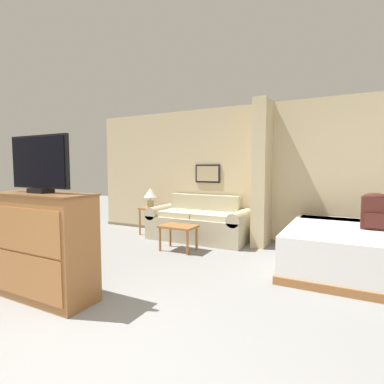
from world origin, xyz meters
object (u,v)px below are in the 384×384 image
Objects in this scene: tv_dresser at (43,246)px; table_lamp at (150,195)px; couch at (199,223)px; tv at (39,164)px; bed at (361,250)px; backpack at (375,211)px; coffee_table at (178,229)px.

table_lamp is at bearing 104.35° from tv_dresser.
tv is (-0.32, -3.13, 1.12)m from couch.
tv_dresser is 3.98m from bed.
tv_dresser reaches higher than bed.
tv is 1.76× the size of backpack.
tv is (-0.37, -2.26, 1.07)m from coffee_table.
coffee_table is at bearing 80.79° from tv.
tv_dresser is 0.63× the size of bed.
tv_dresser reaches higher than table_lamp.
table_lamp is at bearing -177.89° from couch.
table_lamp is at bearing 172.59° from backpack.
coffee_table is at bearing 80.79° from tv_dresser.
table_lamp is at bearing 104.36° from tv.
couch reaches higher than bed.
tv_dresser is 0.87m from tv.
coffee_table is 0.71× the size of tv.
tv_dresser is at bearing -95.89° from couch.
table_lamp reaches higher than couch.
tv is 4.16m from backpack.
tv_dresser is at bearing -99.21° from coffee_table.
table_lamp reaches higher than bed.
coffee_table is 2.72m from bed.
backpack is at bearing 18.56° from bed.
tv reaches higher than couch.
table_lamp is 0.47× the size of tv.
backpack is at bearing 6.14° from coffee_table.
bed is (3.07, 2.52, -0.27)m from tv_dresser.
coffee_table is at bearing -87.09° from couch.
bed is (3.86, -0.57, -0.54)m from table_lamp.
tv is at bearing -141.34° from backpack.
backpack is at bearing 38.67° from tv_dresser.
table_lamp is at bearing 144.49° from coffee_table.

